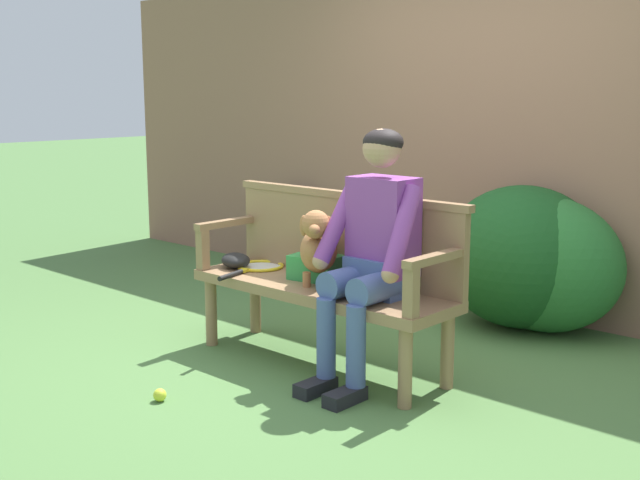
{
  "coord_description": "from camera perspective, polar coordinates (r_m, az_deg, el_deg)",
  "views": [
    {
      "loc": [
        2.94,
        -3.2,
        1.53
      ],
      "look_at": [
        0.0,
        0.0,
        0.72
      ],
      "focal_mm": 45.13,
      "sensor_mm": 36.0,
      "label": 1
    }
  ],
  "objects": [
    {
      "name": "bench_armrest_right_end",
      "position": [
        3.89,
        7.51,
        -2.3
      ],
      "size": [
        0.06,
        0.48,
        0.28
      ],
      "color": "#93704C",
      "rests_on": "garden_bench"
    },
    {
      "name": "dog_on_bench",
      "position": [
        4.41,
        -0.14,
        -0.46
      ],
      "size": [
        0.35,
        0.41,
        0.43
      ],
      "color": "#AD7042",
      "rests_on": "garden_bench"
    },
    {
      "name": "bench_armrest_left_end",
      "position": [
        4.92,
        -7.3,
        0.41
      ],
      "size": [
        0.06,
        0.48,
        0.28
      ],
      "color": "#93704C",
      "rests_on": "garden_bench"
    },
    {
      "name": "sports_bag",
      "position": [
        4.57,
        -0.27,
        -1.95
      ],
      "size": [
        0.31,
        0.24,
        0.14
      ],
      "primitive_type": "cube",
      "rotation": [
        0.0,
        0.0,
        0.17
      ],
      "color": "#2D8E42",
      "rests_on": "garden_bench"
    },
    {
      "name": "bench_backrest",
      "position": [
        4.58,
        1.8,
        0.41
      ],
      "size": [
        1.66,
        0.06,
        0.5
      ],
      "color": "#93704C",
      "rests_on": "garden_bench"
    },
    {
      "name": "brick_garden_fence",
      "position": [
        5.85,
        12.45,
        7.12
      ],
      "size": [
        8.0,
        0.3,
        2.4
      ],
      "primitive_type": "cube",
      "color": "#936651",
      "rests_on": "ground"
    },
    {
      "name": "ground_plane",
      "position": [
        4.61,
        0.0,
        -8.81
      ],
      "size": [
        40.0,
        40.0,
        0.0
      ],
      "primitive_type": "plane",
      "color": "#4C753D"
    },
    {
      "name": "baseball_glove",
      "position": [
        4.9,
        -6.0,
        -1.44
      ],
      "size": [
        0.27,
        0.25,
        0.09
      ],
      "primitive_type": "ellipsoid",
      "rotation": [
        0.0,
        0.0,
        -0.49
      ],
      "color": "black",
      "rests_on": "garden_bench"
    },
    {
      "name": "hedge_bush_far_right",
      "position": [
        5.39,
        14.12,
        -1.14
      ],
      "size": [
        1.05,
        1.02,
        0.93
      ],
      "primitive_type": "ellipsoid",
      "color": "#194C1E",
      "rests_on": "ground"
    },
    {
      "name": "tennis_racket",
      "position": [
        4.88,
        -4.46,
        -1.91
      ],
      "size": [
        0.35,
        0.58,
        0.03
      ],
      "color": "yellow",
      "rests_on": "garden_bench"
    },
    {
      "name": "hedge_bush_far_left",
      "position": [
        5.33,
        15.53,
        -1.64
      ],
      "size": [
        1.04,
        0.75,
        0.88
      ],
      "primitive_type": "ellipsoid",
      "color": "#286B2D",
      "rests_on": "ground"
    },
    {
      "name": "garden_bench",
      "position": [
        4.49,
        0.0,
        -3.94
      ],
      "size": [
        1.62,
        0.48,
        0.47
      ],
      "color": "#93704C",
      "rests_on": "ground"
    },
    {
      "name": "tennis_ball",
      "position": [
        4.16,
        -11.29,
        -10.73
      ],
      "size": [
        0.07,
        0.07,
        0.07
      ],
      "primitive_type": "sphere",
      "color": "#CCDB33",
      "rests_on": "ground"
    },
    {
      "name": "hedge_bush_mid_right",
      "position": [
        6.76,
        -2.22,
        0.65
      ],
      "size": [
        0.72,
        0.7,
        0.73
      ],
      "primitive_type": "ellipsoid",
      "color": "#194C1E",
      "rests_on": "ground"
    },
    {
      "name": "person_seated",
      "position": [
        4.16,
        3.79,
        -0.41
      ],
      "size": [
        0.56,
        0.64,
        1.34
      ],
      "color": "black",
      "rests_on": "ground"
    }
  ]
}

